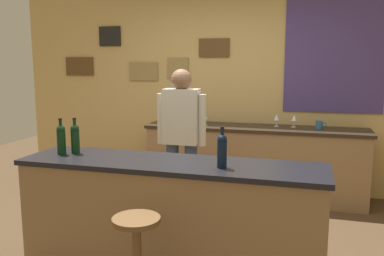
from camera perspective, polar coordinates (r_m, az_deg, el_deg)
ground_plane at (r=3.87m, az=-0.94°, el=-16.63°), size 10.00×10.00×0.00m
back_wall at (r=5.46m, az=5.54°, el=6.35°), size 6.00×0.09×2.80m
bar_counter at (r=3.34m, az=-2.99°, el=-12.36°), size 2.41×0.60×0.92m
side_counter at (r=5.17m, az=8.64°, el=-4.72°), size 2.71×0.56×0.90m
bartender at (r=4.18m, az=-1.46°, el=-1.15°), size 0.52×0.21×1.62m
bar_stool at (r=2.85m, az=-7.69°, el=-16.38°), size 0.32×0.32×0.68m
wine_bottle_a at (r=3.59m, az=-17.79°, el=-1.37°), size 0.07×0.07×0.31m
wine_bottle_b at (r=3.59m, az=-15.99°, el=-1.30°), size 0.07×0.07×0.31m
wine_bottle_c at (r=2.99m, az=4.21°, el=-3.02°), size 0.07×0.07×0.31m
wine_glass_a at (r=5.38m, az=-3.84°, el=1.95°), size 0.07×0.07×0.16m
wine_glass_b at (r=5.19m, az=-0.37°, el=1.70°), size 0.07×0.07×0.16m
wine_glass_c at (r=5.13m, az=1.83°, el=1.61°), size 0.07×0.07×0.16m
wine_glass_d at (r=5.14m, az=11.73°, el=1.43°), size 0.07×0.07×0.16m
wine_glass_e at (r=5.13m, az=14.06°, el=1.33°), size 0.07×0.07×0.16m
coffee_mug at (r=5.09m, az=17.35°, el=0.43°), size 0.12×0.08×0.09m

